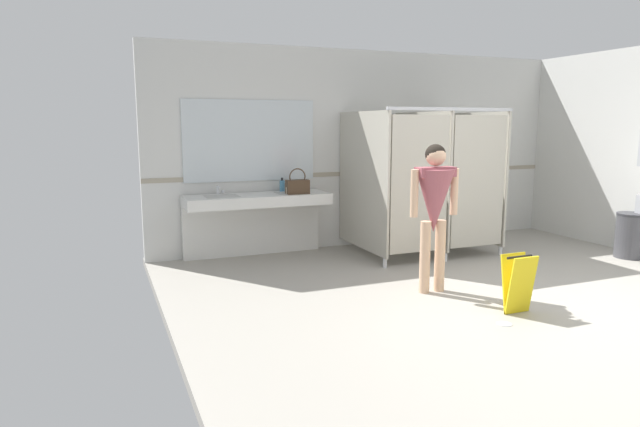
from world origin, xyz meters
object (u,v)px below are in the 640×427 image
at_px(trash_bin, 630,235).
at_px(soap_dispenser, 282,186).
at_px(handbag, 297,186).
at_px(wet_floor_sign, 518,283).
at_px(paper_cup, 289,191).
at_px(person_standing, 434,201).

xyz_separation_m(trash_bin, soap_dispenser, (-4.19, 1.97, 0.63)).
xyz_separation_m(trash_bin, handbag, (-4.09, 1.65, 0.66)).
bearing_deg(wet_floor_sign, handbag, 112.66).
height_order(soap_dispenser, wet_floor_sign, soap_dispenser).
relative_size(trash_bin, handbag, 1.77).
xyz_separation_m(paper_cup, wet_floor_sign, (1.29, -2.82, -0.61)).
distance_m(trash_bin, wet_floor_sign, 3.14).
distance_m(person_standing, handbag, 2.10).
height_order(person_standing, paper_cup, person_standing).
xyz_separation_m(person_standing, handbag, (-0.80, 1.94, -0.01)).
distance_m(trash_bin, paper_cup, 4.56).
height_order(person_standing, wet_floor_sign, person_standing).
relative_size(handbag, soap_dispenser, 1.81).
xyz_separation_m(person_standing, soap_dispenser, (-0.91, 2.26, -0.04)).
relative_size(person_standing, wet_floor_sign, 2.80).
relative_size(handbag, wet_floor_sign, 0.61).
height_order(handbag, wet_floor_sign, handbag).
distance_m(soap_dispenser, wet_floor_sign, 3.44).
relative_size(trash_bin, wet_floor_sign, 1.07).
xyz_separation_m(handbag, paper_cup, (-0.12, 0.01, -0.06)).
bearing_deg(wet_floor_sign, person_standing, 113.00).
bearing_deg(soap_dispenser, trash_bin, -25.21).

